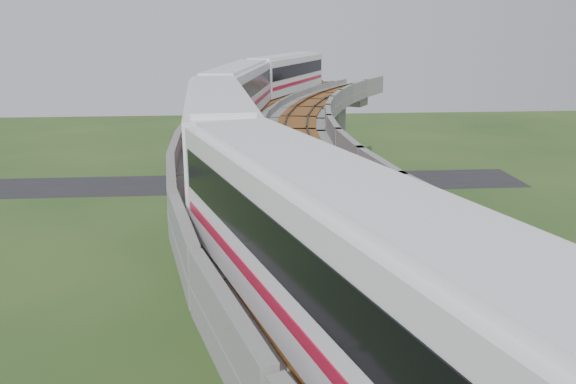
% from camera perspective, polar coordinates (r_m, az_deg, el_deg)
% --- Properties ---
extents(ground, '(160.00, 160.00, 0.00)m').
position_cam_1_polar(ground, '(34.31, -2.57, -12.70)').
color(ground, '#27481C').
rests_on(ground, ground).
extents(dirt_lot, '(18.00, 26.00, 0.04)m').
position_cam_1_polar(dirt_lot, '(35.78, 21.17, -12.56)').
color(dirt_lot, gray).
rests_on(dirt_lot, ground).
extents(asphalt_road, '(60.00, 8.00, 0.03)m').
position_cam_1_polar(asphalt_road, '(62.23, -3.55, 0.92)').
color(asphalt_road, '#232326').
rests_on(asphalt_road, ground).
extents(viaduct, '(19.58, 73.98, 11.40)m').
position_cam_1_polar(viaduct, '(31.26, 4.27, 2.23)').
color(viaduct, '#99968E').
rests_on(viaduct, ground).
extents(metro_train, '(11.66, 61.29, 3.64)m').
position_cam_1_polar(metro_train, '(32.51, -2.30, 8.67)').
color(metro_train, white).
rests_on(metro_train, ground).
extents(fence, '(3.87, 38.73, 1.50)m').
position_cam_1_polar(fence, '(35.56, 13.61, -10.71)').
color(fence, '#2D382D').
rests_on(fence, ground).
extents(tree_0, '(2.67, 2.67, 3.23)m').
position_cam_1_polar(tree_0, '(56.59, 8.38, 1.36)').
color(tree_0, '#382314').
rests_on(tree_0, ground).
extents(tree_1, '(2.75, 2.75, 3.35)m').
position_cam_1_polar(tree_1, '(49.13, 6.63, -0.83)').
color(tree_1, '#382314').
rests_on(tree_1, ground).
extents(tree_2, '(2.67, 2.67, 3.38)m').
position_cam_1_polar(tree_2, '(40.30, 8.10, -4.73)').
color(tree_2, '#382314').
rests_on(tree_2, ground).
extents(tree_3, '(2.61, 2.61, 3.17)m').
position_cam_1_polar(tree_3, '(34.58, 8.04, -8.79)').
color(tree_3, '#382314').
rests_on(tree_3, ground).
extents(tree_4, '(2.66, 2.66, 3.25)m').
position_cam_1_polar(tree_4, '(27.22, 13.72, -16.54)').
color(tree_4, '#382314').
rests_on(tree_4, ground).
extents(car_dark, '(4.63, 2.66, 1.26)m').
position_cam_1_polar(car_dark, '(42.20, 12.85, -6.29)').
color(car_dark, black).
rests_on(car_dark, dirt_lot).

